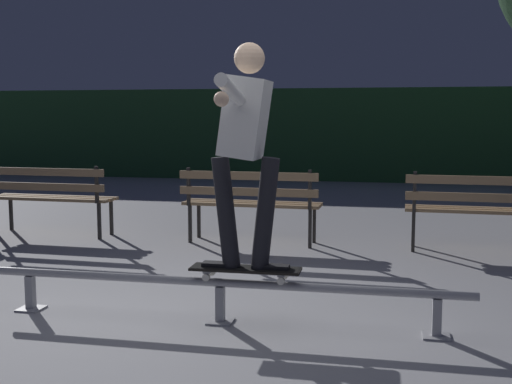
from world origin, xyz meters
TOP-DOWN VIEW (x-y plane):
  - ground_plane at (0.00, 0.00)m, footprint 90.00×90.00m
  - hedge_backdrop at (0.00, 10.74)m, footprint 24.00×1.20m
  - grind_rail at (0.00, 0.04)m, footprint 3.52×0.18m
  - skateboard at (0.19, 0.04)m, footprint 0.78×0.21m
  - skateboarder at (0.19, 0.04)m, footprint 0.62×1.41m
  - park_bench_leftmost at (-2.93, 2.86)m, footprint 1.61×0.46m
  - park_bench_left_center at (-0.40, 2.86)m, footprint 1.61×0.46m
  - park_bench_right_center at (2.13, 2.86)m, footprint 1.61×0.46m

SIDE VIEW (x-z plane):
  - ground_plane at x=0.00m, z-range 0.00..0.00m
  - grind_rail at x=0.00m, z-range 0.08..0.40m
  - skateboard at x=0.19m, z-range 0.35..0.44m
  - park_bench_leftmost at x=-2.93m, z-range 0.10..0.98m
  - park_bench_left_center at x=-0.40m, z-range 0.10..0.98m
  - park_bench_right_center at x=2.13m, z-range 0.10..0.98m
  - hedge_backdrop at x=0.00m, z-range 0.00..2.07m
  - skateboarder at x=0.19m, z-range 0.55..2.11m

